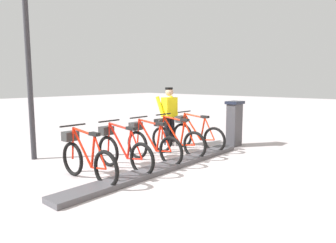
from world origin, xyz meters
TOP-DOWN VIEW (x-y plane):
  - ground_plane at (0.00, 0.00)m, footprint 60.00×60.00m
  - dock_rail_base at (0.00, 0.00)m, footprint 0.44×5.12m
  - payment_kiosk at (0.05, -3.03)m, footprint 0.36×0.52m
  - bike_docked_0 at (0.63, -1.96)m, footprint 1.72×0.54m
  - bike_docked_1 at (0.63, -1.10)m, footprint 1.72×0.54m
  - bike_docked_2 at (0.63, -0.23)m, footprint 1.72×0.54m
  - bike_docked_3 at (0.63, 0.63)m, footprint 1.72×0.54m
  - bike_docked_4 at (0.63, 1.50)m, footprint 1.72×0.54m
  - worker_near_rack at (1.51, -1.90)m, footprint 0.52×0.66m
  - lamp_post at (2.91, 1.40)m, footprint 0.32×0.32m

SIDE VIEW (x-z plane):
  - ground_plane at x=0.00m, z-range 0.00..0.00m
  - dock_rail_base at x=0.00m, z-range 0.00..0.10m
  - bike_docked_0 at x=0.63m, z-range -0.08..0.94m
  - bike_docked_1 at x=0.63m, z-range -0.08..0.94m
  - bike_docked_2 at x=0.63m, z-range -0.08..0.94m
  - bike_docked_3 at x=0.63m, z-range -0.08..0.94m
  - bike_docked_4 at x=0.63m, z-range -0.08..0.94m
  - payment_kiosk at x=0.05m, z-range 0.03..1.31m
  - worker_near_rack at x=1.51m, z-range 0.08..1.74m
  - lamp_post at x=2.91m, z-range 0.64..5.05m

